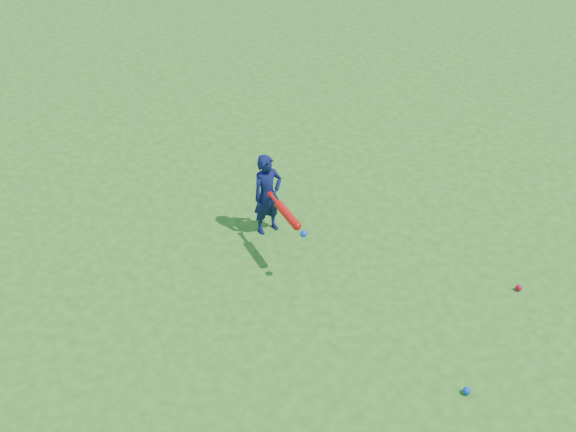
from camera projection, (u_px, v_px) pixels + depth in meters
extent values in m
plane|color=#2C731B|center=(287.00, 224.00, 7.38)|extent=(80.00, 80.00, 0.00)
imported|color=#0E1444|center=(267.00, 195.00, 7.01)|extent=(0.34, 0.41, 0.97)
sphere|color=red|center=(519.00, 288.00, 6.48)|extent=(0.07, 0.07, 0.07)
sphere|color=blue|center=(467.00, 391.00, 5.46)|extent=(0.07, 0.07, 0.07)
cylinder|color=red|center=(270.00, 194.00, 6.78)|extent=(0.04, 0.06, 0.06)
cylinder|color=red|center=(274.00, 199.00, 6.71)|extent=(0.20, 0.13, 0.04)
cylinder|color=red|center=(287.00, 215.00, 6.49)|extent=(0.42, 0.28, 0.09)
sphere|color=red|center=(297.00, 226.00, 6.34)|extent=(0.09, 0.09, 0.09)
sphere|color=blue|center=(304.00, 234.00, 6.24)|extent=(0.07, 0.07, 0.07)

